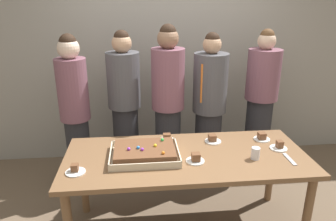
# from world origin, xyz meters

# --- Properties ---
(interior_back_panel) EXTENTS (8.00, 0.12, 3.00)m
(interior_back_panel) POSITION_xyz_m (0.00, 1.60, 1.50)
(interior_back_panel) COLOR #9E998E
(interior_back_panel) RESTS_ON ground_plane
(party_table) EXTENTS (2.04, 0.87, 0.76)m
(party_table) POSITION_xyz_m (0.00, 0.00, 0.68)
(party_table) COLOR brown
(party_table) RESTS_ON ground_plane
(sheet_cake) EXTENTS (0.57, 0.43, 0.11)m
(sheet_cake) POSITION_xyz_m (-0.35, -0.00, 0.80)
(sheet_cake) COLOR beige
(sheet_cake) RESTS_ON party_table
(plated_slice_near_left) EXTENTS (0.15, 0.15, 0.07)m
(plated_slice_near_left) POSITION_xyz_m (0.06, -0.12, 0.79)
(plated_slice_near_left) COLOR white
(plated_slice_near_left) RESTS_ON party_table
(plated_slice_near_right) EXTENTS (0.15, 0.15, 0.07)m
(plated_slice_near_right) POSITION_xyz_m (-0.14, 0.29, 0.78)
(plated_slice_near_right) COLOR white
(plated_slice_near_right) RESTS_ON party_table
(plated_slice_far_left) EXTENTS (0.15, 0.15, 0.07)m
(plated_slice_far_left) POSITION_xyz_m (-0.88, -0.19, 0.78)
(plated_slice_far_left) COLOR white
(plated_slice_far_left) RESTS_ON party_table
(plated_slice_far_right) EXTENTS (0.15, 0.15, 0.07)m
(plated_slice_far_right) POSITION_xyz_m (0.74, 0.23, 0.78)
(plated_slice_far_right) COLOR white
(plated_slice_far_right) RESTS_ON party_table
(plated_slice_center_front) EXTENTS (0.15, 0.15, 0.07)m
(plated_slice_center_front) POSITION_xyz_m (0.82, 0.04, 0.78)
(plated_slice_center_front) COLOR white
(plated_slice_center_front) RESTS_ON party_table
(plated_slice_center_back) EXTENTS (0.15, 0.15, 0.07)m
(plated_slice_center_back) POSITION_xyz_m (0.28, 0.23, 0.78)
(plated_slice_center_back) COLOR white
(plated_slice_center_back) RESTS_ON party_table
(drink_cup_nearest) EXTENTS (0.07, 0.07, 0.10)m
(drink_cup_nearest) POSITION_xyz_m (0.55, -0.12, 0.81)
(drink_cup_nearest) COLOR white
(drink_cup_nearest) RESTS_ON party_table
(cake_server_utensil) EXTENTS (0.03, 0.20, 0.01)m
(cake_server_utensil) POSITION_xyz_m (0.83, -0.16, 0.76)
(cake_server_utensil) COLOR silver
(cake_server_utensil) RESTS_ON party_table
(person_serving_front) EXTENTS (0.34, 0.34, 1.77)m
(person_serving_front) POSITION_xyz_m (-0.07, 0.81, 0.92)
(person_serving_front) COLOR #28282D
(person_serving_front) RESTS_ON ground_plane
(person_green_shirt_behind) EXTENTS (0.35, 0.35, 1.71)m
(person_green_shirt_behind) POSITION_xyz_m (-0.53, 0.93, 0.88)
(person_green_shirt_behind) COLOR #28282D
(person_green_shirt_behind) RESTS_ON ground_plane
(person_striped_tie_right) EXTENTS (0.37, 0.37, 1.68)m
(person_striped_tie_right) POSITION_xyz_m (0.39, 0.87, 0.86)
(person_striped_tie_right) COLOR #28282D
(person_striped_tie_right) RESTS_ON ground_plane
(person_far_right_suit) EXTENTS (0.37, 0.37, 1.70)m
(person_far_right_suit) POSITION_xyz_m (1.02, 0.99, 0.87)
(person_far_right_suit) COLOR #28282D
(person_far_right_suit) RESTS_ON ground_plane
(person_back_corner) EXTENTS (0.31, 0.31, 1.69)m
(person_back_corner) POSITION_xyz_m (-1.04, 0.81, 0.89)
(person_back_corner) COLOR #28282D
(person_back_corner) RESTS_ON ground_plane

